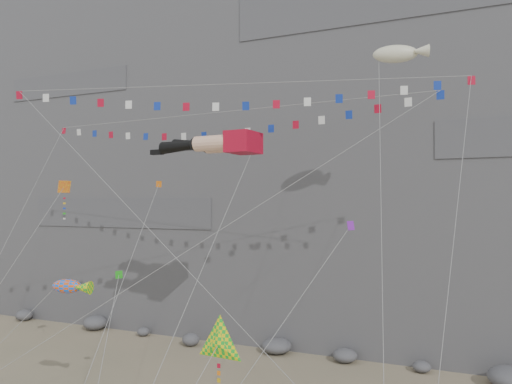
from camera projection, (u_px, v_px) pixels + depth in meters
cliff at (323, 99)px, 57.45m from camera, size 80.00×28.00×50.00m
talus_boulders at (277, 346)px, 43.19m from camera, size 60.00×3.00×1.20m
legs_kite at (215, 144)px, 34.71m from camera, size 8.20×16.05×22.37m
flag_banner_upper at (214, 113)px, 37.62m from camera, size 32.21×15.35×27.26m
flag_banner_lower at (231, 84)px, 32.60m from camera, size 28.95×11.57×25.39m
harlequin_kite at (64, 188)px, 34.16m from camera, size 6.16×7.74×16.52m
fish_windsock at (67, 287)px, 30.25m from camera, size 10.10×3.47×11.80m
delta_kite at (218, 344)px, 22.49m from camera, size 3.60×5.51×8.95m
blimp_windsock at (395, 55)px, 33.25m from camera, size 4.14×14.11×26.40m
small_kite_a at (157, 189)px, 37.24m from camera, size 4.46×15.01×20.78m
small_kite_b at (348, 229)px, 28.24m from camera, size 6.95×10.09×16.31m
small_kite_c at (118, 278)px, 30.59m from camera, size 5.07×8.97×12.81m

